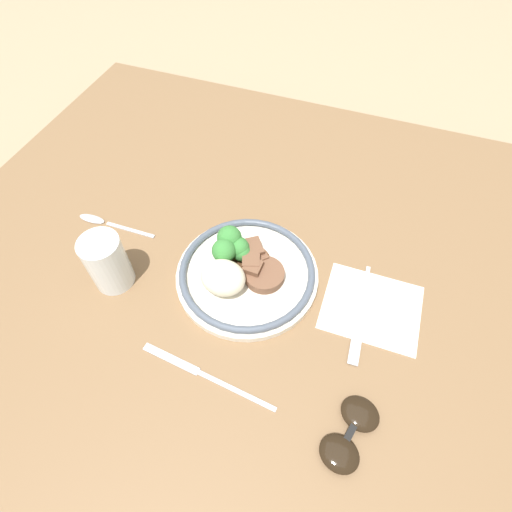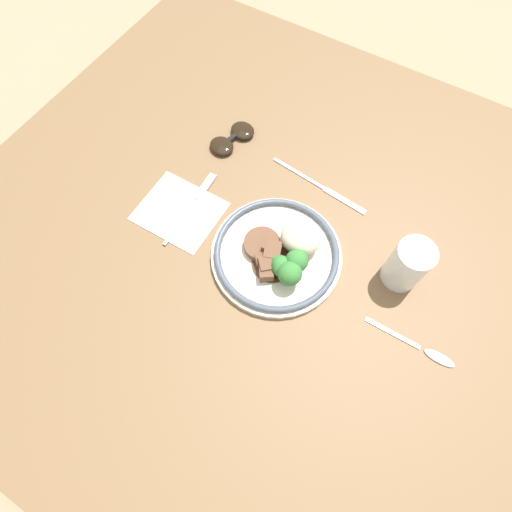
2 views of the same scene
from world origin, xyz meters
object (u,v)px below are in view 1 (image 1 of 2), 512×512
plate (243,269)px  juice_glass (108,265)px  spoon (101,222)px  sunglasses (350,433)px  fork (359,322)px  knife (202,374)px

plate → juice_glass: 0.22m
spoon → sunglasses: 0.56m
juice_glass → fork: (-0.41, -0.06, -0.04)m
plate → sunglasses: (-0.22, 0.19, -0.01)m
plate → juice_glass: juice_glass is taller
fork → knife: (0.20, 0.16, -0.00)m
spoon → fork: bearing=174.4°
fork → spoon: (0.50, -0.04, -0.00)m
fork → spoon: same height
plate → spoon: size_ratio=1.51×
plate → spoon: 0.30m
plate → fork: plate is taller
juice_glass → fork: bearing=-171.5°
fork → spoon: bearing=-98.0°
juice_glass → sunglasses: size_ratio=0.86×
spoon → sunglasses: (-0.52, 0.21, 0.01)m
spoon → sunglasses: size_ratio=1.35×
juice_glass → sunglasses: 0.44m
juice_glass → knife: 0.23m
fork → sunglasses: 0.17m
plate → juice_glass: size_ratio=2.38×
plate → spoon: bearing=-4.1°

